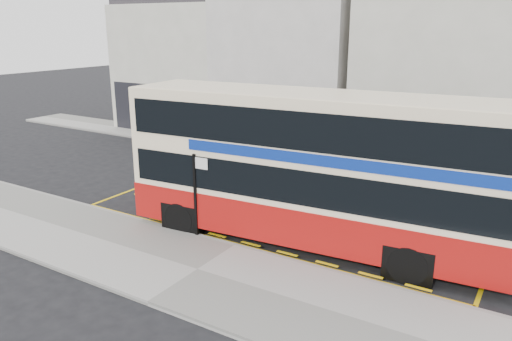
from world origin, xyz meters
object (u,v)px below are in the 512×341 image
Objects in this scene: bus_stop_post at (197,187)px; car_grey at (358,159)px; double_decker_bus at (317,168)px; street_tree_left at (141,67)px; car_silver at (200,144)px.

bus_stop_post reaches higher than car_grey.
double_decker_bus reaches higher than car_grey.
double_decker_bus is at bearing 23.14° from bus_stop_post.
double_decker_bus is 3.85m from bus_stop_post.
bus_stop_post is at bearing -41.30° from street_tree_left.
double_decker_bus is 3.10× the size of car_silver.
street_tree_left reaches higher than car_grey.
car_silver is at bearing -27.57° from street_tree_left.
street_tree_left is (-16.46, 3.03, 3.30)m from car_grey.
car_grey is 17.06m from street_tree_left.
car_silver is (-6.62, 8.68, -1.14)m from bus_stop_post.
street_tree_left is at bearing 83.73° from car_grey.
car_silver is at bearing 124.45° from bus_stop_post.
double_decker_bus is 4.48× the size of bus_stop_post.
bus_stop_post reaches higher than car_silver.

